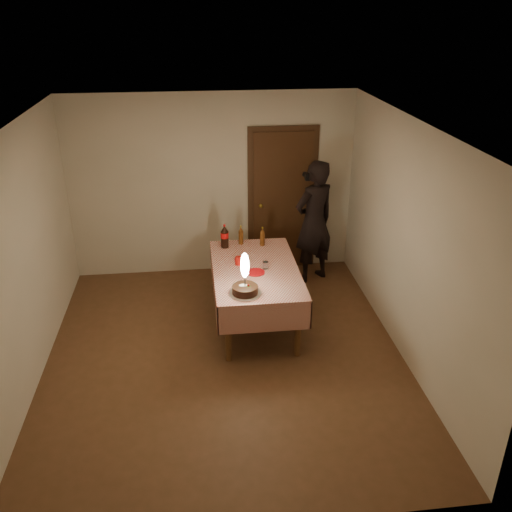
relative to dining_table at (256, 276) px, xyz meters
name	(u,v)px	position (x,y,z in m)	size (l,w,h in m)	color
ground	(225,356)	(-0.43, -0.66, -0.67)	(4.00, 4.50, 0.01)	brown
room_shell	(224,218)	(-0.39, -0.59, 0.99)	(4.04, 4.54, 2.62)	beige
dining_table	(256,276)	(0.00, 0.00, 0.00)	(1.02, 1.72, 0.77)	brown
birthday_cake	(245,284)	(-0.19, -0.61, 0.22)	(0.36, 0.36, 0.49)	white
red_plate	(256,272)	(-0.01, -0.12, 0.11)	(0.22, 0.22, 0.01)	red
red_cup	(239,261)	(-0.19, 0.12, 0.15)	(0.08, 0.08, 0.10)	#B8120C
clear_cup	(266,265)	(0.12, -0.03, 0.15)	(0.07, 0.07, 0.09)	white
napkin_stack	(241,261)	(-0.16, 0.19, 0.11)	(0.15, 0.15, 0.02)	#B2142A
cola_bottle	(225,236)	(-0.32, 0.65, 0.26)	(0.10, 0.10, 0.32)	black
amber_bottle_left	(241,236)	(-0.11, 0.73, 0.22)	(0.06, 0.06, 0.26)	#532B0E
amber_bottle_right	(262,237)	(0.17, 0.65, 0.22)	(0.06, 0.06, 0.26)	#532B0E
photographer	(314,222)	(0.95, 1.10, 0.22)	(0.76, 0.67, 1.76)	black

